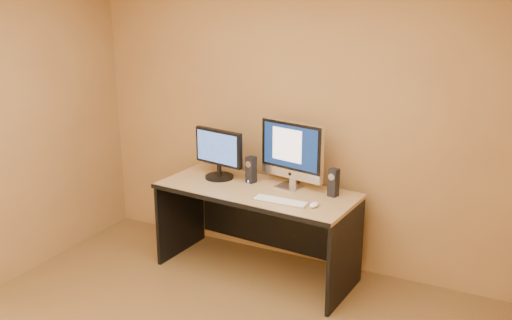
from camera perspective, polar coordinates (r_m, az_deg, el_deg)
The scene contains 10 objects.
walls at distance 3.25m, azimuth -9.12°, elevation -3.02°, with size 4.00×4.00×2.60m, color olive, non-canonical shape.
desk at distance 4.92m, azimuth 0.05°, elevation -7.16°, with size 1.67×0.73×0.77m, color tan, non-canonical shape.
imac at distance 4.73m, azimuth 3.38°, elevation 0.52°, with size 0.60×0.22×0.57m, color silver, non-canonical shape.
second_monitor at distance 4.99m, azimuth -3.73°, elevation 0.59°, with size 0.50×0.25×0.44m, color black, non-canonical shape.
speaker_left at distance 4.90m, azimuth -0.49°, elevation -0.97°, with size 0.07×0.08×0.23m, color black, non-canonical shape.
speaker_right at distance 4.63m, azimuth 7.76°, elevation -2.24°, with size 0.07×0.08×0.23m, color black, non-canonical shape.
keyboard at distance 4.49m, azimuth 2.45°, elevation -4.12°, with size 0.45×0.12×0.02m, color silver.
mouse at distance 4.42m, azimuth 5.83°, elevation -4.46°, with size 0.06×0.11×0.04m, color white.
cable_a at distance 4.89m, azimuth 4.33°, elevation -2.43°, with size 0.01×0.01×0.23m, color black.
cable_b at distance 4.95m, azimuth 3.25°, elevation -2.18°, with size 0.01×0.01×0.19m, color black.
Camera 1 is at (1.81, -2.47, 2.40)m, focal length 40.00 mm.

